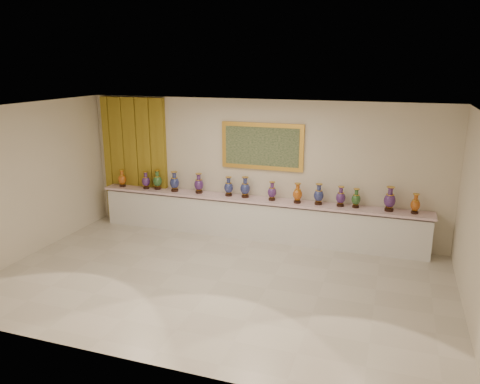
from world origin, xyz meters
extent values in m
plane|color=beige|center=(0.00, 0.00, 0.00)|extent=(8.00, 8.00, 0.00)
plane|color=beige|center=(0.00, 2.50, 1.50)|extent=(8.00, 0.00, 8.00)
plane|color=beige|center=(-4.00, 0.00, 1.50)|extent=(0.00, 5.00, 5.00)
plane|color=beige|center=(4.00, 0.00, 1.50)|extent=(0.00, 5.00, 5.00)
plane|color=white|center=(0.00, 0.00, 3.00)|extent=(8.00, 8.00, 0.00)
cube|color=#A58823|center=(-3.03, 2.44, 1.50)|extent=(1.64, 0.14, 2.95)
cube|color=gold|center=(0.08, 2.46, 2.01)|extent=(1.80, 0.06, 1.00)
cube|color=#1B3621|center=(0.08, 2.42, 2.01)|extent=(1.62, 0.02, 0.82)
cube|color=white|center=(0.00, 2.27, 0.41)|extent=(7.20, 0.42, 0.81)
cube|color=beige|center=(0.00, 2.25, 0.88)|extent=(7.28, 0.48, 0.05)
cylinder|color=black|center=(-3.28, 2.22, 0.92)|extent=(0.14, 0.14, 0.04)
cone|color=gold|center=(-3.28, 2.22, 0.96)|extent=(0.13, 0.13, 0.03)
ellipsoid|color=#981407|center=(-3.28, 2.22, 1.08)|extent=(0.22, 0.22, 0.24)
cylinder|color=gold|center=(-3.28, 2.22, 1.18)|extent=(0.13, 0.13, 0.01)
cylinder|color=#981407|center=(-3.28, 2.22, 1.23)|extent=(0.08, 0.08, 0.09)
cone|color=#981407|center=(-3.28, 2.22, 1.29)|extent=(0.13, 0.13, 0.03)
cylinder|color=gold|center=(-3.28, 2.22, 1.30)|extent=(0.13, 0.13, 0.01)
cylinder|color=black|center=(-2.65, 2.23, 0.92)|extent=(0.14, 0.14, 0.04)
cone|color=gold|center=(-2.65, 2.23, 0.96)|extent=(0.13, 0.13, 0.03)
ellipsoid|color=#1B0B45|center=(-2.65, 2.23, 1.08)|extent=(0.22, 0.22, 0.24)
cylinder|color=gold|center=(-2.65, 2.23, 1.18)|extent=(0.13, 0.13, 0.01)
cylinder|color=#1B0B45|center=(-2.65, 2.23, 1.23)|extent=(0.08, 0.08, 0.09)
cone|color=#1B0B45|center=(-2.65, 2.23, 1.29)|extent=(0.13, 0.13, 0.03)
cylinder|color=gold|center=(-2.65, 2.23, 1.30)|extent=(0.13, 0.13, 0.01)
cylinder|color=black|center=(-2.37, 2.27, 0.92)|extent=(0.16, 0.16, 0.04)
cone|color=gold|center=(-2.37, 2.27, 0.97)|extent=(0.14, 0.14, 0.03)
ellipsoid|color=black|center=(-2.37, 2.27, 1.10)|extent=(0.24, 0.24, 0.26)
cylinder|color=gold|center=(-2.37, 2.27, 1.21)|extent=(0.14, 0.14, 0.01)
cylinder|color=black|center=(-2.37, 2.27, 1.26)|extent=(0.08, 0.08, 0.09)
cone|color=black|center=(-2.37, 2.27, 1.33)|extent=(0.14, 0.14, 0.03)
cylinder|color=gold|center=(-2.37, 2.27, 1.35)|extent=(0.15, 0.15, 0.01)
cylinder|color=black|center=(-1.92, 2.24, 0.92)|extent=(0.16, 0.16, 0.05)
cone|color=gold|center=(-1.92, 2.24, 0.97)|extent=(0.14, 0.14, 0.03)
ellipsoid|color=#0A123B|center=(-1.92, 2.24, 1.10)|extent=(0.26, 0.26, 0.27)
cylinder|color=gold|center=(-1.92, 2.24, 1.21)|extent=(0.15, 0.15, 0.01)
cylinder|color=#0A123B|center=(-1.92, 2.24, 1.27)|extent=(0.09, 0.09, 0.10)
cone|color=#0A123B|center=(-1.92, 2.24, 1.34)|extent=(0.15, 0.15, 0.04)
cylinder|color=gold|center=(-1.92, 2.24, 1.35)|extent=(0.15, 0.15, 0.01)
cylinder|color=black|center=(-1.34, 2.28, 0.92)|extent=(0.16, 0.16, 0.04)
cone|color=gold|center=(-1.34, 2.28, 0.97)|extent=(0.14, 0.14, 0.03)
ellipsoid|color=#1B0B45|center=(-1.34, 2.28, 1.10)|extent=(0.25, 0.25, 0.26)
cylinder|color=gold|center=(-1.34, 2.28, 1.21)|extent=(0.14, 0.14, 0.01)
cylinder|color=#1B0B45|center=(-1.34, 2.28, 1.26)|extent=(0.08, 0.08, 0.09)
cone|color=#1B0B45|center=(-1.34, 2.28, 1.33)|extent=(0.14, 0.14, 0.03)
cylinder|color=gold|center=(-1.34, 2.28, 1.35)|extent=(0.15, 0.15, 0.01)
cylinder|color=black|center=(-0.63, 2.28, 0.92)|extent=(0.15, 0.15, 0.04)
cone|color=gold|center=(-0.63, 2.28, 0.97)|extent=(0.13, 0.13, 0.03)
ellipsoid|color=#0A123B|center=(-0.63, 2.28, 1.09)|extent=(0.20, 0.20, 0.25)
cylinder|color=gold|center=(-0.63, 2.28, 1.19)|extent=(0.14, 0.14, 0.01)
cylinder|color=#0A123B|center=(-0.63, 2.28, 1.25)|extent=(0.08, 0.08, 0.09)
cone|color=#0A123B|center=(-0.63, 2.28, 1.31)|extent=(0.14, 0.14, 0.03)
cylinder|color=gold|center=(-0.63, 2.28, 1.32)|extent=(0.14, 0.14, 0.01)
cylinder|color=black|center=(-0.24, 2.28, 0.92)|extent=(0.16, 0.16, 0.05)
cone|color=gold|center=(-0.24, 2.28, 0.97)|extent=(0.14, 0.14, 0.03)
ellipsoid|color=#0A123B|center=(-0.24, 2.28, 1.10)|extent=(0.24, 0.24, 0.26)
cylinder|color=gold|center=(-0.24, 2.28, 1.21)|extent=(0.15, 0.15, 0.01)
cylinder|color=#0A123B|center=(-0.24, 2.28, 1.27)|extent=(0.08, 0.08, 0.10)
cone|color=#0A123B|center=(-0.24, 2.28, 1.33)|extent=(0.15, 0.15, 0.04)
cylinder|color=gold|center=(-0.24, 2.28, 1.35)|extent=(0.15, 0.15, 0.01)
cylinder|color=black|center=(0.37, 2.25, 0.92)|extent=(0.14, 0.14, 0.04)
cone|color=gold|center=(0.37, 2.25, 0.96)|extent=(0.13, 0.13, 0.03)
ellipsoid|color=#1B0B45|center=(0.37, 2.25, 1.08)|extent=(0.20, 0.20, 0.23)
cylinder|color=gold|center=(0.37, 2.25, 1.18)|extent=(0.13, 0.13, 0.01)
cylinder|color=#1B0B45|center=(0.37, 2.25, 1.23)|extent=(0.08, 0.08, 0.08)
cone|color=#1B0B45|center=(0.37, 2.25, 1.29)|extent=(0.13, 0.13, 0.03)
cylinder|color=gold|center=(0.37, 2.25, 1.30)|extent=(0.13, 0.13, 0.01)
cylinder|color=black|center=(0.92, 2.22, 0.92)|extent=(0.15, 0.15, 0.04)
cone|color=gold|center=(0.92, 2.22, 0.97)|extent=(0.13, 0.13, 0.03)
ellipsoid|color=#981407|center=(0.92, 2.22, 1.08)|extent=(0.21, 0.21, 0.25)
cylinder|color=gold|center=(0.92, 2.22, 1.19)|extent=(0.13, 0.13, 0.01)
cylinder|color=#981407|center=(0.92, 2.22, 1.24)|extent=(0.08, 0.08, 0.09)
cone|color=#981407|center=(0.92, 2.22, 1.30)|extent=(0.13, 0.13, 0.03)
cylinder|color=gold|center=(0.92, 2.22, 1.32)|extent=(0.14, 0.14, 0.01)
cylinder|color=black|center=(1.36, 2.26, 0.92)|extent=(0.16, 0.16, 0.04)
cone|color=gold|center=(1.36, 2.26, 0.97)|extent=(0.14, 0.14, 0.03)
ellipsoid|color=#0A123B|center=(1.36, 2.26, 1.09)|extent=(0.26, 0.26, 0.25)
cylinder|color=gold|center=(1.36, 2.26, 1.20)|extent=(0.14, 0.14, 0.01)
cylinder|color=#0A123B|center=(1.36, 2.26, 1.26)|extent=(0.08, 0.08, 0.09)
cone|color=#0A123B|center=(1.36, 2.26, 1.32)|extent=(0.14, 0.14, 0.03)
cylinder|color=gold|center=(1.36, 2.26, 1.34)|extent=(0.14, 0.14, 0.01)
cylinder|color=black|center=(1.80, 2.28, 0.92)|extent=(0.15, 0.15, 0.04)
cone|color=gold|center=(1.80, 2.28, 0.97)|extent=(0.13, 0.13, 0.03)
ellipsoid|color=#1B0B45|center=(1.80, 2.28, 1.08)|extent=(0.23, 0.23, 0.24)
cylinder|color=gold|center=(1.80, 2.28, 1.18)|extent=(0.13, 0.13, 0.01)
cylinder|color=#1B0B45|center=(1.80, 2.28, 1.24)|extent=(0.08, 0.08, 0.09)
cone|color=#1B0B45|center=(1.80, 2.28, 1.30)|extent=(0.13, 0.13, 0.03)
cylinder|color=gold|center=(1.80, 2.28, 1.31)|extent=(0.14, 0.14, 0.01)
cylinder|color=black|center=(2.11, 2.29, 0.92)|extent=(0.14, 0.14, 0.04)
cone|color=gold|center=(2.11, 2.29, 0.96)|extent=(0.12, 0.12, 0.03)
ellipsoid|color=black|center=(2.11, 2.29, 1.07)|extent=(0.20, 0.20, 0.23)
cylinder|color=gold|center=(2.11, 2.29, 1.17)|extent=(0.12, 0.12, 0.01)
cylinder|color=black|center=(2.11, 2.29, 1.22)|extent=(0.07, 0.07, 0.08)
cone|color=black|center=(2.11, 2.29, 1.27)|extent=(0.12, 0.12, 0.03)
cylinder|color=gold|center=(2.11, 2.29, 1.29)|extent=(0.13, 0.13, 0.01)
cylinder|color=black|center=(2.76, 2.27, 0.92)|extent=(0.17, 0.17, 0.05)
cone|color=gold|center=(2.76, 2.27, 0.98)|extent=(0.15, 0.15, 0.03)
ellipsoid|color=#1B0B45|center=(2.76, 2.27, 1.11)|extent=(0.26, 0.26, 0.29)
cylinder|color=gold|center=(2.76, 2.27, 1.24)|extent=(0.16, 0.16, 0.01)
cylinder|color=#1B0B45|center=(2.76, 2.27, 1.30)|extent=(0.09, 0.09, 0.10)
cone|color=#1B0B45|center=(2.76, 2.27, 1.37)|extent=(0.16, 0.16, 0.04)
cylinder|color=gold|center=(2.76, 2.27, 1.39)|extent=(0.16, 0.16, 0.01)
cylinder|color=black|center=(3.23, 2.25, 0.92)|extent=(0.14, 0.14, 0.04)
cone|color=gold|center=(3.23, 2.25, 0.96)|extent=(0.12, 0.12, 0.03)
ellipsoid|color=#981407|center=(3.23, 2.25, 1.07)|extent=(0.23, 0.23, 0.23)
cylinder|color=gold|center=(3.23, 2.25, 1.17)|extent=(0.13, 0.13, 0.01)
cylinder|color=#981407|center=(3.23, 2.25, 1.22)|extent=(0.07, 0.07, 0.08)
cone|color=#981407|center=(3.23, 2.25, 1.28)|extent=(0.13, 0.13, 0.03)
cylinder|color=gold|center=(3.23, 2.25, 1.29)|extent=(0.13, 0.13, 0.01)
camera|label=1|loc=(2.79, -7.03, 3.72)|focal=35.00mm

